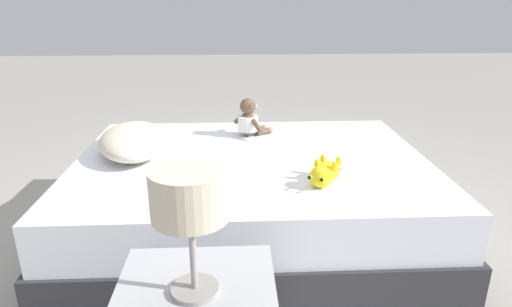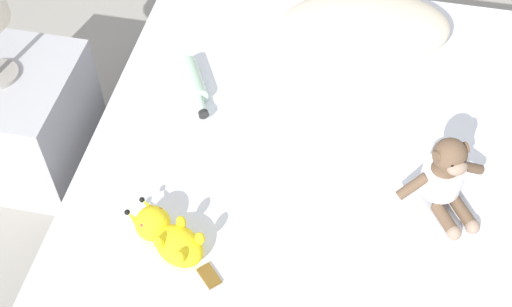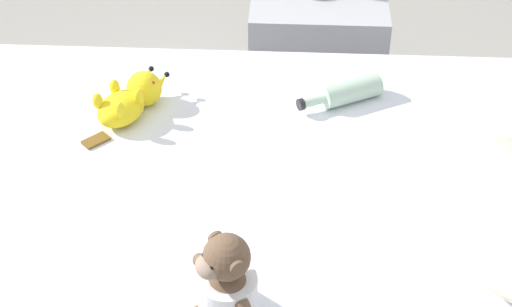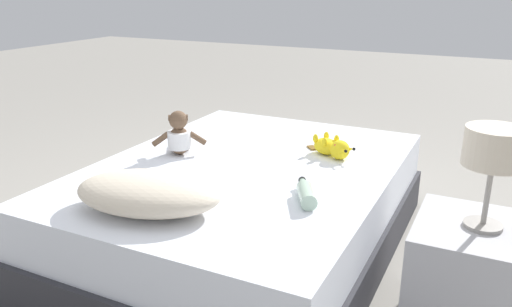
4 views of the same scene
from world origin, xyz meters
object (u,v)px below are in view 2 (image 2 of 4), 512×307
object	(u,v)px
bed	(302,218)
plush_yellow_creature	(168,236)
glass_bottle	(193,82)
pillow	(365,26)
nightstand	(17,120)
plush_monkey	(445,177)

from	to	relation	value
bed	plush_yellow_creature	bearing A→B (deg)	-136.55
glass_bottle	pillow	bearing A→B (deg)	33.17
bed	pillow	size ratio (longest dim) A/B	2.89
pillow	glass_bottle	bearing A→B (deg)	-146.83
pillow	plush_yellow_creature	distance (m)	1.05
bed	nightstand	bearing A→B (deg)	169.22
glass_bottle	nightstand	xyz separation A→B (m)	(-0.67, -0.07, -0.26)
bed	plush_yellow_creature	world-z (taller)	plush_yellow_creature
plush_monkey	nightstand	xyz separation A→B (m)	(-1.49, 0.21, -0.32)
pillow	plush_monkey	bearing A→B (deg)	-65.57
plush_monkey	glass_bottle	size ratio (longest dim) A/B	1.04
glass_bottle	nightstand	world-z (taller)	glass_bottle
nightstand	plush_monkey	bearing A→B (deg)	-8.08
plush_monkey	plush_yellow_creature	distance (m)	0.80
nightstand	glass_bottle	bearing A→B (deg)	6.32
bed	glass_bottle	xyz separation A→B (m)	(-0.43, 0.28, 0.27)
nightstand	pillow	bearing A→B (deg)	19.36
bed	plush_yellow_creature	xyz separation A→B (m)	(-0.34, -0.32, 0.28)
bed	pillow	world-z (taller)	pillow
plush_yellow_creature	nightstand	world-z (taller)	plush_yellow_creature
pillow	nightstand	size ratio (longest dim) A/B	1.39
plush_monkey	nightstand	size ratio (longest dim) A/B	0.55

